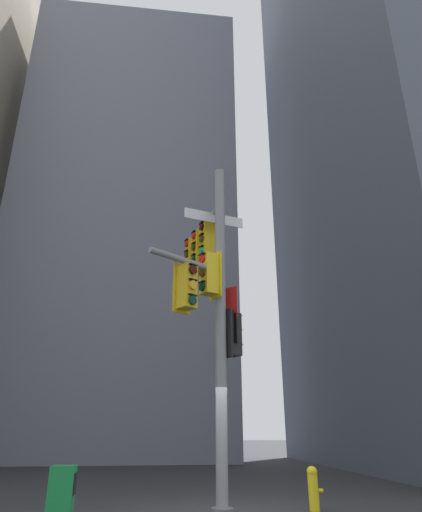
{
  "coord_description": "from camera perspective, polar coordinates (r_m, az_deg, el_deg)",
  "views": [
    {
      "loc": [
        -1.4,
        -10.05,
        1.66
      ],
      "look_at": [
        -0.16,
        0.56,
        5.84
      ],
      "focal_mm": 30.96,
      "sensor_mm": 36.0,
      "label": 1
    }
  ],
  "objects": [
    {
      "name": "fire_hydrant",
      "position": [
        11.1,
        13.08,
        -27.08
      ],
      "size": [
        0.33,
        0.23,
        0.88
      ],
      "color": "yellow",
      "rests_on": "ground"
    },
    {
      "name": "signal_pole_assembly",
      "position": [
        10.94,
        -0.12,
        -4.36
      ],
      "size": [
        2.43,
        3.62,
        8.05
      ],
      "color": "gray",
      "rests_on": "ground"
    },
    {
      "name": "newspaper_box",
      "position": [
        9.48,
        -18.81,
        -27.32
      ],
      "size": [
        0.45,
        0.36,
        1.02
      ],
      "color": "#198C3F",
      "rests_on": "ground"
    },
    {
      "name": "building_mid_block",
      "position": [
        33.2,
        -10.35,
        2.63
      ],
      "size": [
        13.63,
        13.63,
        29.93
      ],
      "primitive_type": "cube",
      "color": "slate",
      "rests_on": "ground"
    }
  ]
}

